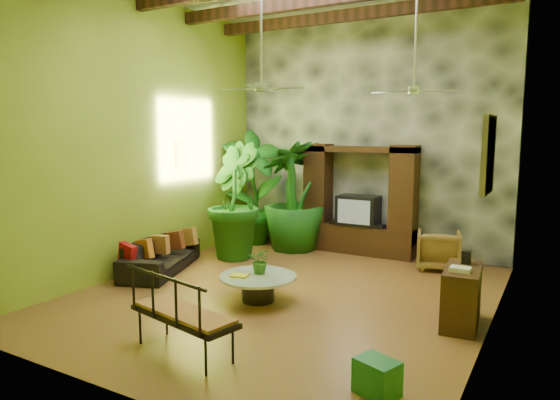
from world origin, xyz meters
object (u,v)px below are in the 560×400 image
Objects in this scene: tall_plant_b at (232,200)px; tall_plant_c at (294,196)px; ceiling_fan_front at (261,73)px; iron_bench at (179,310)px; sofa at (161,255)px; wicker_armchair at (438,250)px; coffee_table at (258,284)px; green_bin at (377,377)px; entertainment_center at (359,208)px; ceiling_fan_back at (414,77)px; side_console at (462,297)px; tall_plant_a at (254,187)px.

tall_plant_c is (0.77, 1.20, 0.00)m from tall_plant_b.
ceiling_fan_front is 3.59m from iron_bench.
wicker_armchair reaches higher than sofa.
tall_plant_b is at bearing 133.01° from coffee_table.
coffee_table is at bearing 145.04° from green_bin.
entertainment_center reaches higher than green_bin.
tall_plant_c is (-1.33, -0.42, 0.22)m from entertainment_center.
entertainment_center is 4.17m from sofa.
ceiling_fan_front is at bearing -70.05° from tall_plant_c.
ceiling_fan_back is at bearing 79.04° from iron_bench.
wicker_armchair is 3.21m from tall_plant_c.
iron_bench is at bearing -112.79° from ceiling_fan_back.
green_bin is at bearing -79.01° from ceiling_fan_back.
side_console is at bearing 56.27° from iron_bench.
ceiling_fan_front is 0.71× the size of tall_plant_a.
ceiling_fan_front is 0.79× the size of tall_plant_b.
ceiling_fan_front is 2.41m from ceiling_fan_back.
ceiling_fan_back is 4.01m from coffee_table.
tall_plant_b reaches higher than coffee_table.
iron_bench is (2.41, -5.31, -0.76)m from tall_plant_a.
ceiling_fan_back reaches higher than tall_plant_b.
tall_plant_b is at bearing -77.24° from tall_plant_a.
ceiling_fan_back is 0.71× the size of tall_plant_a.
ceiling_fan_back is 4.97m from iron_bench.
green_bin is at bearing -40.73° from tall_plant_b.
ceiling_fan_front is 1.23× the size of iron_bench.
tall_plant_a is at bearing 126.21° from iron_bench.
tall_plant_a is at bearing 146.48° from side_console.
tall_plant_c is 1.57× the size of iron_bench.
coffee_table is (-1.81, -1.72, -3.15)m from ceiling_fan_back.
tall_plant_a is 1.73× the size of iron_bench.
ceiling_fan_front is at bearing -93.24° from entertainment_center.
coffee_table is 2.91m from side_console.
ceiling_fan_front is 4.60× the size of green_bin.
entertainment_center is at bearing 86.76° from ceiling_fan_front.
iron_bench is (-1.58, -3.75, -2.86)m from ceiling_fan_back.
sofa is 1.37× the size of iron_bench.
ceiling_fan_front is 4.17m from side_console.
entertainment_center is at bearing 102.06° from iron_bench.
tall_plant_c is at bearing 140.89° from side_console.
coffee_table reaches higher than green_bin.
tall_plant_b reaches higher than entertainment_center.
wicker_armchair is 5.53m from iron_bench.
wicker_armchair is at bearing -13.98° from entertainment_center.
sofa is 2.50m from coffee_table.
wicker_armchair is (1.97, 3.10, -3.04)m from ceiling_fan_front.
tall_plant_b is at bearing -40.09° from sofa.
tall_plant_a is 1.28m from tall_plant_b.
coffee_table is (-1.97, -3.21, -0.10)m from wicker_armchair.
sofa is at bearing 148.29° from iron_bench.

